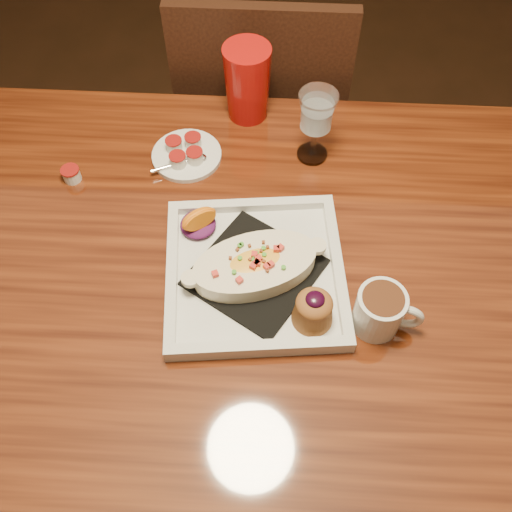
# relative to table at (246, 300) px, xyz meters

# --- Properties ---
(floor) EXTENTS (7.00, 7.00, 0.00)m
(floor) POSITION_rel_table_xyz_m (0.00, 0.00, -0.65)
(floor) COLOR black
(floor) RESTS_ON ground
(table) EXTENTS (1.50, 0.90, 0.75)m
(table) POSITION_rel_table_xyz_m (0.00, 0.00, 0.00)
(table) COLOR maroon
(table) RESTS_ON floor
(chair_far) EXTENTS (0.42, 0.42, 0.93)m
(chair_far) POSITION_rel_table_xyz_m (-0.00, 0.63, -0.15)
(chair_far) COLOR black
(chair_far) RESTS_ON floor
(plate) EXTENTS (0.33, 0.33, 0.08)m
(plate) POSITION_rel_table_xyz_m (0.02, -0.01, 0.12)
(plate) COLOR silver
(plate) RESTS_ON table
(coffee_mug) EXTENTS (0.11, 0.08, 0.08)m
(coffee_mug) POSITION_rel_table_xyz_m (0.22, -0.08, 0.14)
(coffee_mug) COLOR silver
(coffee_mug) RESTS_ON table
(goblet) EXTENTS (0.07, 0.07, 0.15)m
(goblet) POSITION_rel_table_xyz_m (0.12, 0.29, 0.20)
(goblet) COLOR silver
(goblet) RESTS_ON table
(saucer) EXTENTS (0.14, 0.14, 0.09)m
(saucer) POSITION_rel_table_xyz_m (-0.14, 0.26, 0.11)
(saucer) COLOR silver
(saucer) RESTS_ON table
(creamer_loose) EXTENTS (0.04, 0.04, 0.03)m
(creamer_loose) POSITION_rel_table_xyz_m (-0.35, 0.20, 0.11)
(creamer_loose) COLOR silver
(creamer_loose) RESTS_ON table
(red_tumbler) EXTENTS (0.10, 0.10, 0.16)m
(red_tumbler) POSITION_rel_table_xyz_m (-0.02, 0.40, 0.18)
(red_tumbler) COLOR #B7110D
(red_tumbler) RESTS_ON table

